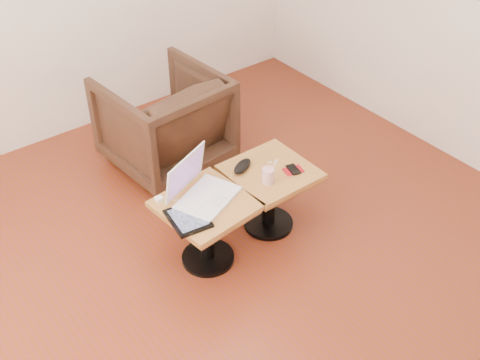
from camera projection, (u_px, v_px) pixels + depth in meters
room_shell at (221, 99)px, 2.59m from camera, size 4.52×4.52×2.71m
side_table_left at (206, 218)px, 3.51m from camera, size 0.54×0.54×0.45m
side_table_right at (270, 184)px, 3.76m from camera, size 0.50×0.50×0.45m
laptop at (200, 190)px, 3.45m from camera, size 0.45×0.41×0.26m
tablet at (188, 218)px, 3.32m from camera, size 0.23×0.28×0.02m
charging_adapter at (159, 199)px, 3.45m from camera, size 0.04×0.04×0.02m
glasses_case at (242, 166)px, 3.68m from camera, size 0.18×0.13×0.05m
striped_cup at (268, 176)px, 3.56m from camera, size 0.08×0.08×0.10m
earbuds_tangle at (274, 162)px, 3.74m from camera, size 0.07×0.05×0.01m
phone_on_sleeve at (293, 170)px, 3.68m from camera, size 0.13×0.11×0.01m
armchair at (164, 121)px, 4.30m from camera, size 0.83×0.85×0.72m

